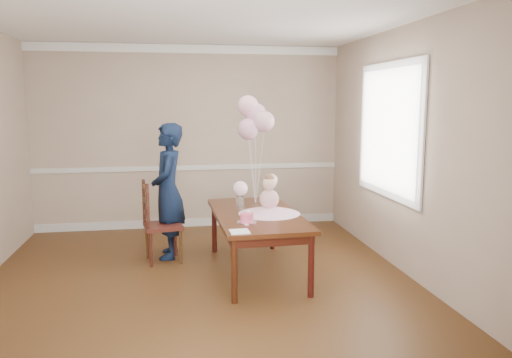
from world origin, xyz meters
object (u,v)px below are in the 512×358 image
birthday_cake (247,217)px  woman (168,191)px  dining_table_top (256,215)px  dining_chair_seat (163,226)px

birthday_cake → woman: 1.38m
dining_table_top → woman: bearing=141.3°
dining_table_top → dining_chair_seat: size_ratio=4.26×
birthday_cake → dining_table_top: bearing=67.6°
birthday_cake → dining_chair_seat: size_ratio=0.32×
birthday_cake → woman: woman is taller
dining_table_top → birthday_cake: (-0.17, -0.41, 0.07)m
dining_table_top → woman: (-0.95, 0.72, 0.17)m
dining_table_top → woman: size_ratio=1.10×
dining_table_top → woman: 1.21m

